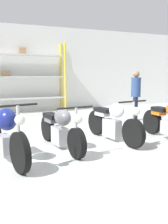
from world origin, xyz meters
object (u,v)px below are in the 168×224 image
at_px(motorcycle_grey, 60,128).
at_px(person_browsing, 136,91).
at_px(motorcycle_white, 113,122).
at_px(motorcycle_blue, 5,133).
at_px(shelving_rack, 19,74).

bearing_deg(motorcycle_grey, person_browsing, 115.86).
distance_m(motorcycle_grey, person_browsing, 4.02).
bearing_deg(motorcycle_white, motorcycle_grey, -93.80).
xyz_separation_m(motorcycle_blue, person_browsing, (4.52, 2.52, 0.47)).
distance_m(shelving_rack, motorcycle_white, 5.62).
xyz_separation_m(shelving_rack, motorcycle_white, (1.37, -5.34, -1.11)).
height_order(motorcycle_blue, person_browsing, person_browsing).
distance_m(motorcycle_blue, motorcycle_white, 2.56).
distance_m(shelving_rack, person_browsing, 4.77).
relative_size(shelving_rack, motorcycle_grey, 1.75).
distance_m(motorcycle_white, person_browsing, 2.91).
relative_size(motorcycle_blue, person_browsing, 1.20).
bearing_deg(motorcycle_blue, shelving_rack, 155.82).
height_order(motorcycle_white, person_browsing, person_browsing).
distance_m(motorcycle_blue, motorcycle_grey, 1.23).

